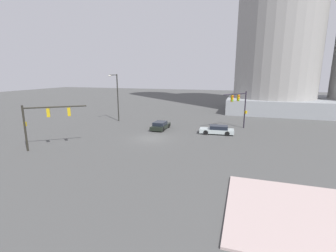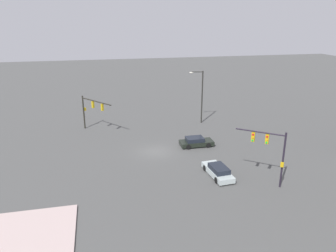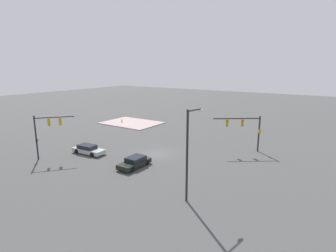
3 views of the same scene
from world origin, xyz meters
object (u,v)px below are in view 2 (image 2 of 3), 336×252
object	(u,v)px
traffic_signal_opposite_side	(91,107)
sedan_car_approaching	(218,171)
sedan_car_waiting_far	(196,142)
traffic_signal_near_corner	(270,147)
streetlamp_curved_arm	(201,94)

from	to	relation	value
traffic_signal_opposite_side	sedan_car_approaching	world-z (taller)	traffic_signal_opposite_side
traffic_signal_opposite_side	sedan_car_waiting_far	bearing A→B (deg)	19.34
traffic_signal_near_corner	traffic_signal_opposite_side	world-z (taller)	traffic_signal_near_corner
streetlamp_curved_arm	sedan_car_approaching	bearing A→B (deg)	88.62
traffic_signal_opposite_side	sedan_car_approaching	distance (m)	21.86
traffic_signal_opposite_side	sedan_car_approaching	size ratio (longest dim) A/B	1.16
traffic_signal_near_corner	sedan_car_waiting_far	world-z (taller)	traffic_signal_near_corner
traffic_signal_near_corner	sedan_car_approaching	distance (m)	6.01
traffic_signal_near_corner	streetlamp_curved_arm	xyz separation A→B (m)	(-20.59, -0.28, 0.75)
traffic_signal_opposite_side	sedan_car_approaching	bearing A→B (deg)	-0.11
traffic_signal_near_corner	streetlamp_curved_arm	bearing A→B (deg)	-50.08
traffic_signal_opposite_side	streetlamp_curved_arm	bearing A→B (deg)	55.00
streetlamp_curved_arm	sedan_car_approaching	xyz separation A→B (m)	(17.85, -3.85, -4.15)
traffic_signal_opposite_side	sedan_car_waiting_far	world-z (taller)	traffic_signal_opposite_side
streetlamp_curved_arm	traffic_signal_opposite_side	bearing A→B (deg)	12.06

